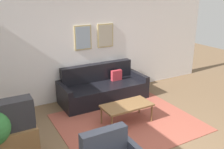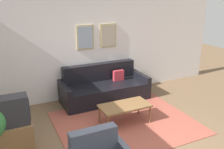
{
  "view_description": "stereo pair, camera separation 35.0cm",
  "coord_description": "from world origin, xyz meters",
  "views": [
    {
      "loc": [
        -2.22,
        -2.75,
        2.64
      ],
      "look_at": [
        0.37,
        1.88,
        0.85
      ],
      "focal_mm": 40.0,
      "sensor_mm": 36.0,
      "label": 1
    },
    {
      "loc": [
        -1.91,
        -2.91,
        2.64
      ],
      "look_at": [
        0.37,
        1.88,
        0.85
      ],
      "focal_mm": 40.0,
      "sensor_mm": 36.0,
      "label": 2
    }
  ],
  "objects": [
    {
      "name": "wall_back",
      "position": [
        0.01,
        2.92,
        1.35
      ],
      "size": [
        8.0,
        0.09,
        2.7
      ],
      "color": "silver",
      "rests_on": "ground_plane"
    },
    {
      "name": "tv",
      "position": [
        -1.86,
        1.12,
        0.77
      ],
      "size": [
        0.63,
        0.28,
        0.51
      ],
      "color": "#2D2D33",
      "rests_on": "tv_stand"
    },
    {
      "name": "couch",
      "position": [
        0.42,
        2.46,
        0.3
      ],
      "size": [
        2.16,
        0.9,
        0.88
      ],
      "color": "black",
      "rests_on": "ground_plane"
    },
    {
      "name": "tv_stand",
      "position": [
        -1.86,
        1.12,
        0.26
      ],
      "size": [
        0.67,
        0.4,
        0.51
      ],
      "color": "olive",
      "rests_on": "ground_plane"
    },
    {
      "name": "area_rug",
      "position": [
        0.34,
        1.16,
        0.01
      ],
      "size": [
        2.79,
        2.29,
        0.01
      ],
      "color": "#9E4C3D",
      "rests_on": "ground_plane"
    },
    {
      "name": "coffee_table",
      "position": [
        0.32,
        1.16,
        0.38
      ],
      "size": [
        1.03,
        0.53,
        0.42
      ],
      "color": "brown",
      "rests_on": "ground_plane"
    }
  ]
}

